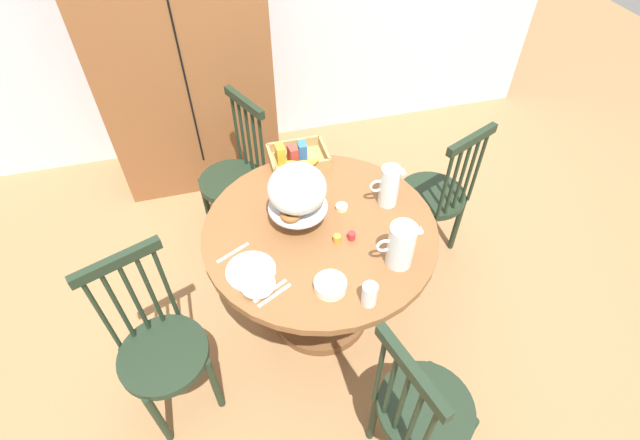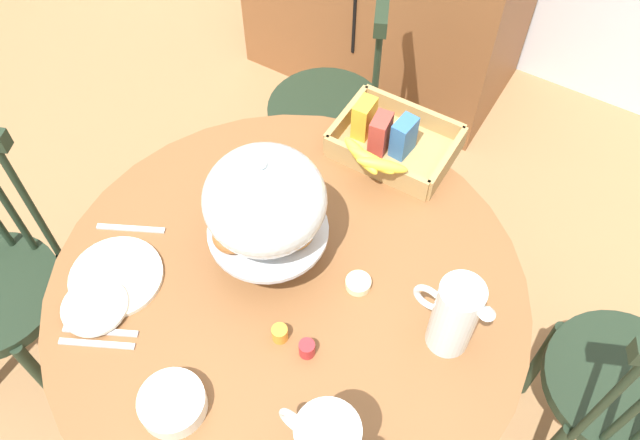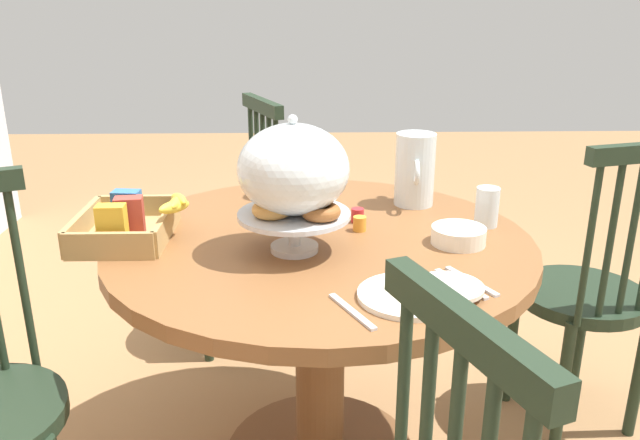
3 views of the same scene
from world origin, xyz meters
The scene contains 21 objects.
ground_plane centered at (0.00, 0.00, 0.00)m, with size 10.00×10.00×0.00m, color #997047.
wooden_armoire centered at (-0.45, 1.50, 0.98)m, with size 1.18×0.60×1.96m.
dining_table centered at (0.06, -0.05, 0.51)m, with size 1.13×1.13×0.74m.
windsor_chair_near_window centered at (0.86, 0.27, 0.45)m, with size 0.44×0.44×0.97m.
windsor_chair_by_cabinet centered at (-0.27, 0.75, 0.45)m, with size 0.44×0.44×0.97m.
windsor_chair_facing_door centered at (-0.75, -0.34, 0.45)m, with size 0.43×0.43×0.97m.
windsor_chair_far_side centered at (0.26, -0.89, 0.45)m, with size 0.42×0.42×0.97m.
pastry_stand_with_dome centered at (-0.03, 0.02, 0.94)m, with size 0.28×0.28×0.34m.
orange_juice_pitcher centered at (0.43, 0.03, 0.84)m, with size 0.18×0.10×0.22m.
milk_pitcher centered at (0.34, -0.34, 0.84)m, with size 0.20×0.12×0.22m.
cereal_basket centered at (0.07, 0.44, 0.78)m, with size 0.32×0.30×0.12m.
china_plate_large centered at (-0.30, -0.23, 0.75)m, with size 0.22×0.22×0.01m, color white.
china_plate_small centered at (-0.28, -0.32, 0.76)m, with size 0.15×0.15×0.01m, color white.
cereal_bowl centered at (0.01, -0.41, 0.76)m, with size 0.14×0.14×0.04m, color white.
drinking_glass centered at (0.14, -0.51, 0.80)m, with size 0.06×0.06×0.11m, color silver.
butter_dish centered at (0.20, 0.04, 0.75)m, with size 0.06×0.06×0.02m, color beige.
jam_jar_strawberry centered at (0.18, -0.16, 0.76)m, with size 0.04×0.04×0.04m, color #B7282D.
jam_jar_apricot centered at (0.11, -0.16, 0.76)m, with size 0.04×0.04×0.04m, color orange.
table_knife centered at (-0.24, -0.36, 0.74)m, with size 0.17×0.01×0.01m, color silver.
dinner_fork centered at (-0.22, -0.38, 0.74)m, with size 0.17×0.01×0.01m, color silver.
soup_spoon centered at (-0.36, -0.10, 0.74)m, with size 0.17×0.01×0.01m, color silver.
Camera 1 is at (-0.33, -1.52, 2.35)m, focal length 26.07 mm.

